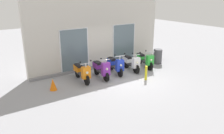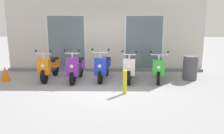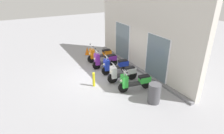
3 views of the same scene
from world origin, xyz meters
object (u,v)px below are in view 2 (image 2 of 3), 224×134
scooter_purple (76,68)px  scooter_blue (104,67)px  scooter_green (158,68)px  curb_bollard (125,82)px  scooter_white (130,68)px  scooter_orange (50,67)px  traffic_cone (5,74)px  trash_bin (190,68)px

scooter_purple → scooter_blue: size_ratio=0.97×
scooter_green → curb_bollard: 1.95m
scooter_green → scooter_white: bearing=-176.6°
scooter_orange → scooter_white: (2.87, -0.14, 0.00)m
scooter_white → scooter_green: bearing=3.4°
scooter_white → scooter_blue: bearing=172.0°
traffic_cone → scooter_orange: bearing=9.1°
traffic_cone → trash_bin: trash_bin is taller
scooter_blue → trash_bin: size_ratio=1.85×
scooter_purple → curb_bollard: (1.65, -1.40, -0.12)m
trash_bin → scooter_blue: bearing=-178.8°
traffic_cone → curb_bollard: (4.14, -1.33, 0.09)m
scooter_blue → scooter_white: scooter_blue is taller
scooter_white → curb_bollard: scooter_white is taller
scooter_green → scooter_blue: bearing=177.8°
curb_bollard → scooter_green: bearing=50.2°
scooter_purple → traffic_cone: size_ratio=2.92×
scooter_orange → traffic_cone: bearing=-170.9°
trash_bin → curb_bollard: bearing=-145.8°
scooter_blue → trash_bin: (3.10, 0.06, -0.05)m
scooter_purple → scooter_white: bearing=1.0°
scooter_blue → scooter_white: 0.95m
scooter_blue → scooter_green: (1.94, -0.07, -0.03)m
scooter_orange → scooter_green: 3.88m
scooter_blue → scooter_white: bearing=-8.0°
scooter_orange → curb_bollard: bearing=-30.9°
scooter_purple → trash_bin: (4.05, 0.23, -0.05)m
scooter_white → scooter_green: (1.00, 0.06, -0.02)m
curb_bollard → trash_bin: bearing=34.2°
scooter_white → scooter_orange: bearing=177.3°
traffic_cone → trash_bin: 6.56m
scooter_blue → trash_bin: 3.10m
traffic_cone → trash_bin: (6.55, 0.30, 0.17)m
scooter_blue → curb_bollard: scooter_blue is taller
scooter_blue → scooter_green: bearing=-2.2°
scooter_white → trash_bin: (2.16, 0.20, -0.04)m
scooter_green → trash_bin: size_ratio=1.91×
scooter_orange → traffic_cone: scooter_orange is taller
scooter_purple → scooter_blue: (0.95, 0.17, 0.00)m
scooter_blue → scooter_green: scooter_blue is taller
scooter_purple → trash_bin: size_ratio=1.78×
scooter_white → trash_bin: scooter_white is taller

